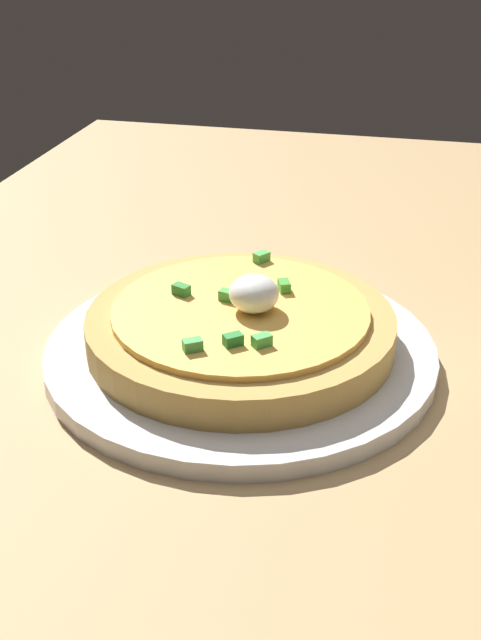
# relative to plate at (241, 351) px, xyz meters

# --- Properties ---
(dining_table) EXTENTS (1.19, 0.86, 0.03)m
(dining_table) POSITION_rel_plate_xyz_m (-0.06, 0.05, -0.02)
(dining_table) COLOR tan
(dining_table) RESTS_ON ground
(plate) EXTENTS (0.29, 0.29, 0.01)m
(plate) POSITION_rel_plate_xyz_m (0.00, 0.00, 0.00)
(plate) COLOR silver
(plate) RESTS_ON dining_table
(pizza) EXTENTS (0.23, 0.23, 0.06)m
(pizza) POSITION_rel_plate_xyz_m (0.00, 0.00, 0.02)
(pizza) COLOR tan
(pizza) RESTS_ON plate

